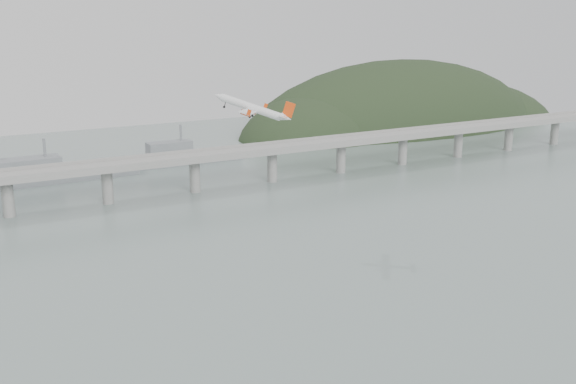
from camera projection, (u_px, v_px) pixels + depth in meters
ground at (374, 344)px, 208.61m from camera, size 900.00×900.00×0.00m
bridge at (158, 166)px, 372.30m from camera, size 800.00×22.00×23.90m
headland at (410, 145)px, 628.00m from camera, size 365.00×155.00×156.00m
airliner at (253, 108)px, 256.97m from camera, size 26.68×25.57×11.89m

